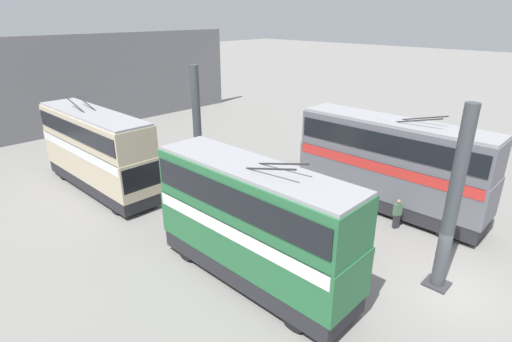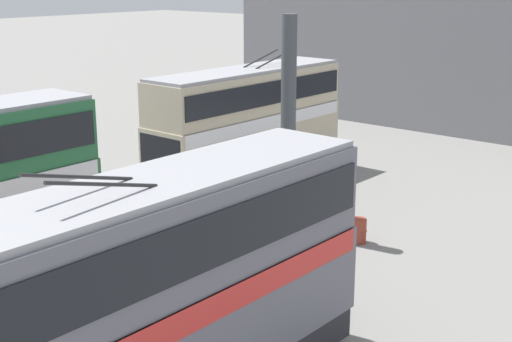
{
  "view_description": "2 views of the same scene",
  "coord_description": "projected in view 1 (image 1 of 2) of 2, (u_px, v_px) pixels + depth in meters",
  "views": [
    {
      "loc": [
        -3.67,
        15.23,
        10.65
      ],
      "look_at": [
        10.91,
        0.0,
        2.25
      ],
      "focal_mm": 28.0,
      "sensor_mm": 36.0,
      "label": 1
    },
    {
      "loc": [
        -3.2,
        -14.98,
        9.06
      ],
      "look_at": [
        13.01,
        -1.16,
        3.1
      ],
      "focal_mm": 50.0,
      "sensor_mm": 36.0,
      "label": 2
    }
  ],
  "objects": [
    {
      "name": "ground_plane",
      "position": [
        446.0,
        289.0,
        16.52
      ],
      "size": [
        240.0,
        240.0,
        0.0
      ],
      "primitive_type": "plane",
      "color": "gray"
    },
    {
      "name": "depot_back_wall",
      "position": [
        73.0,
        84.0,
        37.0
      ],
      "size": [
        0.5,
        36.0,
        8.84
      ],
      "color": "slate",
      "rests_on": "ground_plane"
    },
    {
      "name": "support_column_near",
      "position": [
        452.0,
        205.0,
        15.39
      ],
      "size": [
        0.96,
        0.96,
        7.71
      ],
      "color": "#42474C",
      "rests_on": "ground_plane"
    },
    {
      "name": "support_column_far",
      "position": [
        197.0,
        129.0,
        25.49
      ],
      "size": [
        0.96,
        0.96,
        7.71
      ],
      "color": "#42474C",
      "rests_on": "ground_plane"
    },
    {
      "name": "bus_left_far",
      "position": [
        391.0,
        160.0,
        22.26
      ],
      "size": [
        10.74,
        2.54,
        5.88
      ],
      "color": "black",
      "rests_on": "ground_plane"
    },
    {
      "name": "bus_right_near",
      "position": [
        253.0,
        218.0,
        16.01
      ],
      "size": [
        9.34,
        2.54,
        5.83
      ],
      "color": "black",
      "rests_on": "ground_plane"
    },
    {
      "name": "bus_right_mid",
      "position": [
        97.0,
        147.0,
        24.75
      ],
      "size": [
        10.32,
        2.54,
        5.7
      ],
      "color": "black",
      "rests_on": "ground_plane"
    },
    {
      "name": "person_by_left_row",
      "position": [
        397.0,
        213.0,
        20.87
      ],
      "size": [
        0.39,
        0.48,
        1.66
      ],
      "rotation": [
        0.0,
        0.0,
        5.85
      ],
      "color": "#2D2D33",
      "rests_on": "ground_plane"
    },
    {
      "name": "person_by_right_row",
      "position": [
        273.0,
        238.0,
        18.38
      ],
      "size": [
        0.38,
        0.48,
        1.8
      ],
      "rotation": [
        0.0,
        0.0,
        3.52
      ],
      "color": "#2D2D33",
      "rests_on": "ground_plane"
    },
    {
      "name": "person_aisle_foreground",
      "position": [
        369.0,
        242.0,
        18.29
      ],
      "size": [
        0.4,
        0.48,
        1.63
      ],
      "rotation": [
        0.0,
        0.0,
        3.58
      ],
      "color": "#384251",
      "rests_on": "ground_plane"
    },
    {
      "name": "person_aisle_midway",
      "position": [
        259.0,
        203.0,
        21.94
      ],
      "size": [
        0.48,
        0.37,
        1.69
      ],
      "rotation": [
        0.0,
        0.0,
        1.22
      ],
      "color": "#384251",
      "rests_on": "ground_plane"
    },
    {
      "name": "oil_drum",
      "position": [
        223.0,
        164.0,
        28.87
      ],
      "size": [
        0.61,
        0.61,
        0.87
      ],
      "color": "#933828",
      "rests_on": "ground_plane"
    }
  ]
}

